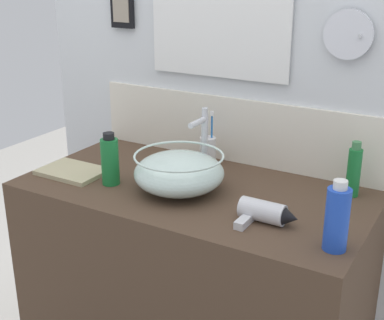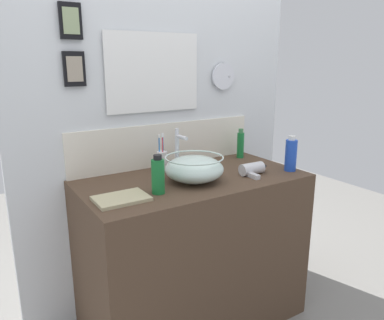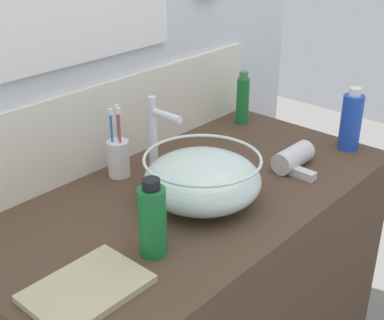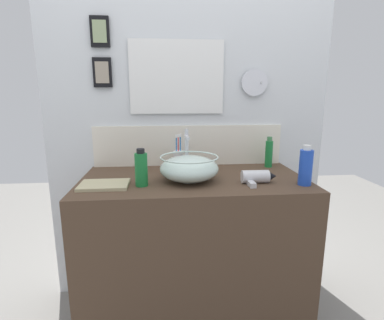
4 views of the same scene
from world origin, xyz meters
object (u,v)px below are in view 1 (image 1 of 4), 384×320
at_px(lotion_bottle, 354,171).
at_px(hair_drier, 266,213).
at_px(hand_towel, 73,171).
at_px(faucet, 203,138).
at_px(glass_bowl_sink, 179,172).
at_px(soap_dispenser, 110,160).
at_px(spray_bottle, 337,218).
at_px(toothbrush_cup, 208,150).

bearing_deg(lotion_bottle, hair_drier, -117.39).
height_order(lotion_bottle, hand_towel, lotion_bottle).
bearing_deg(hand_towel, faucet, 27.85).
xyz_separation_m(glass_bowl_sink, soap_dispenser, (-0.24, -0.06, 0.02)).
height_order(hair_drier, spray_bottle, spray_bottle).
height_order(glass_bowl_sink, hair_drier, glass_bowl_sink).
xyz_separation_m(hair_drier, spray_bottle, (0.22, -0.05, 0.06)).
bearing_deg(hair_drier, glass_bowl_sink, 168.47).
bearing_deg(glass_bowl_sink, soap_dispenser, -165.07).
bearing_deg(toothbrush_cup, hand_towel, -138.60).
bearing_deg(lotion_bottle, toothbrush_cup, 177.91).
bearing_deg(faucet, spray_bottle, -26.97).
bearing_deg(soap_dispenser, hair_drier, -0.60).
bearing_deg(spray_bottle, toothbrush_cup, 146.54).
bearing_deg(faucet, hand_towel, -152.15).
bearing_deg(hand_towel, soap_dispenser, -1.65).
distance_m(glass_bowl_sink, hair_drier, 0.36).
height_order(soap_dispenser, hand_towel, soap_dispenser).
xyz_separation_m(hair_drier, soap_dispenser, (-0.59, 0.01, 0.06)).
bearing_deg(hair_drier, hand_towel, 179.15).
relative_size(lotion_bottle, hand_towel, 0.80).
relative_size(spray_bottle, soap_dispenser, 1.08).
relative_size(toothbrush_cup, lotion_bottle, 1.12).
distance_m(spray_bottle, hand_towel, 1.01).
distance_m(glass_bowl_sink, lotion_bottle, 0.58).
xyz_separation_m(faucet, hand_towel, (-0.43, -0.23, -0.14)).
xyz_separation_m(toothbrush_cup, spray_bottle, (0.61, -0.41, 0.04)).
relative_size(glass_bowl_sink, soap_dispenser, 1.63).
distance_m(glass_bowl_sink, faucet, 0.18).
distance_m(faucet, toothbrush_cup, 0.15).
height_order(lotion_bottle, spray_bottle, spray_bottle).
relative_size(lotion_bottle, soap_dispenser, 1.01).
xyz_separation_m(spray_bottle, soap_dispenser, (-0.81, 0.06, -0.01)).
height_order(toothbrush_cup, lotion_bottle, toothbrush_cup).
distance_m(lotion_bottle, hand_towel, 1.00).
distance_m(soap_dispenser, hand_towel, 0.20).
xyz_separation_m(faucet, spray_bottle, (0.57, -0.29, -0.05)).
bearing_deg(toothbrush_cup, hair_drier, -42.09).
relative_size(faucet, hair_drier, 1.39).
height_order(hair_drier, lotion_bottle, lotion_bottle).
xyz_separation_m(glass_bowl_sink, hand_towel, (-0.43, -0.06, -0.06)).
xyz_separation_m(lotion_bottle, spray_bottle, (0.05, -0.38, 0.01)).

